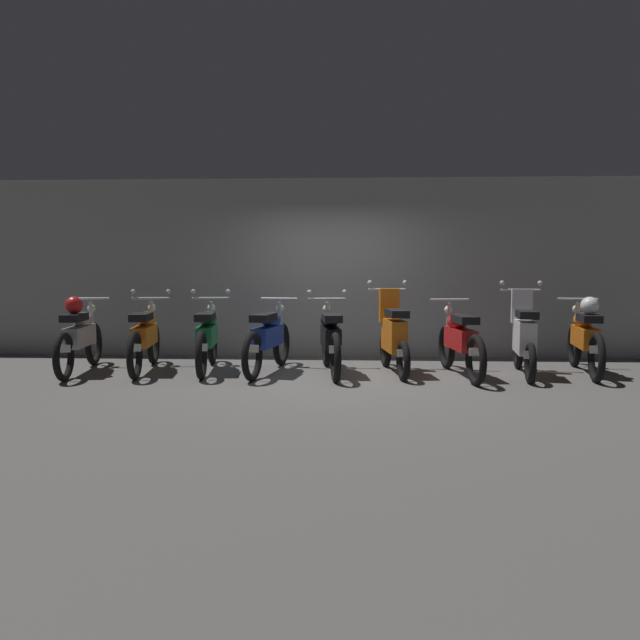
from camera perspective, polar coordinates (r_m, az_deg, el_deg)
The scene contains 11 objects.
ground_plane at distance 8.19m, azimuth 0.93°, elevation -5.44°, with size 80.00×80.00×0.00m, color #565451.
back_wall at distance 10.11m, azimuth 1.31°, elevation 4.87°, with size 16.00×0.30×2.91m, color gray.
motorbike_slot_0 at distance 9.16m, azimuth -21.64°, elevation -1.35°, with size 0.56×1.95×1.08m.
motorbike_slot_1 at distance 8.98m, azimuth -16.12°, elevation -1.53°, with size 0.59×1.95×1.15m.
motorbike_slot_2 at distance 8.80m, azimuth -10.54°, elevation -1.55°, with size 0.59×1.95×1.15m.
motorbike_slot_3 at distance 8.55m, azimuth -4.87°, elevation -1.68°, with size 0.60×1.93×1.03m.
motorbike_slot_4 at distance 8.46m, azimuth 0.98°, elevation -1.72°, with size 0.59×1.95×1.15m.
motorbike_slot_5 at distance 8.55m, azimuth 6.90°, elevation -1.45°, with size 0.58×1.68×1.29m.
motorbike_slot_6 at distance 8.46m, azimuth 12.98°, elevation -1.87°, with size 0.56×1.95×1.03m.
motorbike_slot_7 at distance 8.76m, azimuth 18.60°, elevation -1.53°, with size 0.59×1.68×1.29m.
motorbike_slot_8 at distance 9.18m, azimuth 23.62°, elevation -1.41°, with size 0.56×1.94×1.08m.
Camera 1 is at (0.25, -8.05, 1.50)m, focal length 34.09 mm.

